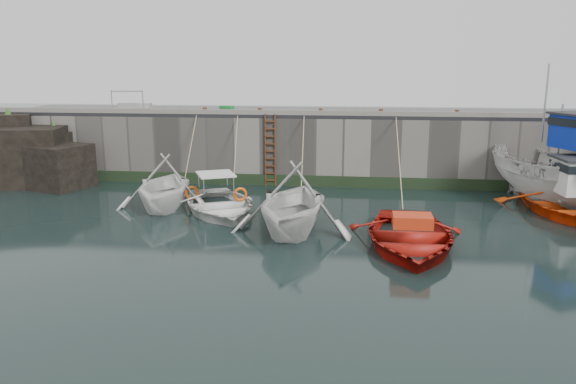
# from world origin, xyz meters

# --- Properties ---
(ground) EXTENTS (120.00, 120.00, 0.00)m
(ground) POSITION_xyz_m (0.00, 0.00, 0.00)
(ground) COLOR black
(ground) RESTS_ON ground
(quay_back) EXTENTS (30.00, 5.00, 3.00)m
(quay_back) POSITION_xyz_m (0.00, 12.50, 1.50)
(quay_back) COLOR slate
(quay_back) RESTS_ON ground
(road_back) EXTENTS (30.00, 5.00, 0.16)m
(road_back) POSITION_xyz_m (0.00, 12.50, 3.08)
(road_back) COLOR black
(road_back) RESTS_ON quay_back
(kerb_back) EXTENTS (30.00, 0.30, 0.20)m
(kerb_back) POSITION_xyz_m (0.00, 10.15, 3.26)
(kerb_back) COLOR slate
(kerb_back) RESTS_ON road_back
(algae_back) EXTENTS (30.00, 0.08, 0.50)m
(algae_back) POSITION_xyz_m (0.00, 9.96, 0.25)
(algae_back) COLOR black
(algae_back) RESTS_ON ground
(rock_outcrop) EXTENTS (5.85, 4.24, 3.41)m
(rock_outcrop) POSITION_xyz_m (-12.92, 9.11, 1.26)
(rock_outcrop) COLOR black
(rock_outcrop) RESTS_ON ground
(ladder) EXTENTS (0.51, 0.08, 3.20)m
(ladder) POSITION_xyz_m (-2.00, 9.91, 1.59)
(ladder) COLOR #3F1E0F
(ladder) RESTS_ON ground
(boat_near_white) EXTENTS (4.32, 4.85, 2.34)m
(boat_near_white) POSITION_xyz_m (-5.39, 5.59, 0.00)
(boat_near_white) COLOR silver
(boat_near_white) RESTS_ON ground
(boat_near_white_rope) EXTENTS (0.04, 3.23, 3.10)m
(boat_near_white_rope) POSITION_xyz_m (-5.39, 9.04, 0.00)
(boat_near_white_rope) COLOR tan
(boat_near_white_rope) RESTS_ON ground
(boat_near_blue) EXTENTS (5.32, 6.03, 1.04)m
(boat_near_blue) POSITION_xyz_m (-3.19, 5.20, 0.00)
(boat_near_blue) COLOR silver
(boat_near_blue) RESTS_ON ground
(boat_near_blue_rope) EXTENTS (0.04, 3.47, 3.10)m
(boat_near_blue_rope) POSITION_xyz_m (-3.19, 8.85, 0.00)
(boat_near_blue_rope) COLOR tan
(boat_near_blue_rope) RESTS_ON ground
(boat_near_blacktrim) EXTENTS (4.53, 5.16, 2.58)m
(boat_near_blacktrim) POSITION_xyz_m (-0.19, 3.04, 0.00)
(boat_near_blacktrim) COLOR silver
(boat_near_blacktrim) RESTS_ON ground
(boat_near_blacktrim_rope) EXTENTS (0.04, 5.16, 3.10)m
(boat_near_blacktrim_rope) POSITION_xyz_m (-0.19, 7.77, 0.00)
(boat_near_blacktrim_rope) COLOR tan
(boat_near_blacktrim_rope) RESTS_ON ground
(boat_near_navy) EXTENTS (3.92, 5.46, 1.12)m
(boat_near_navy) POSITION_xyz_m (3.42, 1.97, 0.00)
(boat_near_navy) COLOR #A3160E
(boat_near_navy) RESTS_ON ground
(boat_near_navy_rope) EXTENTS (0.04, 6.11, 3.10)m
(boat_near_navy_rope) POSITION_xyz_m (3.42, 7.24, 0.00)
(boat_near_navy_rope) COLOR tan
(boat_near_navy_rope) RESTS_ON ground
(boat_far_white) EXTENTS (5.29, 7.45, 5.70)m
(boat_far_white) POSITION_xyz_m (9.52, 7.42, 1.13)
(boat_far_white) COLOR silver
(boat_far_white) RESTS_ON ground
(boat_far_orange) EXTENTS (4.75, 6.29, 4.23)m
(boat_far_orange) POSITION_xyz_m (9.51, 6.51, 0.40)
(boat_far_orange) COLOR #FF4C0D
(boat_far_orange) RESTS_ON ground
(fish_crate) EXTENTS (0.68, 0.51, 0.30)m
(fish_crate) POSITION_xyz_m (-4.18, 11.02, 3.31)
(fish_crate) COLOR #177E2A
(fish_crate) RESTS_ON road_back
(railing) EXTENTS (1.60, 1.05, 1.00)m
(railing) POSITION_xyz_m (-8.75, 11.25, 3.36)
(railing) COLOR #A5A8AD
(railing) RESTS_ON road_back
(bollard_a) EXTENTS (0.18, 0.18, 0.28)m
(bollard_a) POSITION_xyz_m (-5.00, 10.25, 3.30)
(bollard_a) COLOR #3F1E0F
(bollard_a) RESTS_ON road_back
(bollard_b) EXTENTS (0.18, 0.18, 0.28)m
(bollard_b) POSITION_xyz_m (-2.50, 10.25, 3.30)
(bollard_b) COLOR #3F1E0F
(bollard_b) RESTS_ON road_back
(bollard_c) EXTENTS (0.18, 0.18, 0.28)m
(bollard_c) POSITION_xyz_m (0.20, 10.25, 3.30)
(bollard_c) COLOR #3F1E0F
(bollard_c) RESTS_ON road_back
(bollard_d) EXTENTS (0.18, 0.18, 0.28)m
(bollard_d) POSITION_xyz_m (2.80, 10.25, 3.30)
(bollard_d) COLOR #3F1E0F
(bollard_d) RESTS_ON road_back
(bollard_e) EXTENTS (0.18, 0.18, 0.28)m
(bollard_e) POSITION_xyz_m (6.00, 10.25, 3.30)
(bollard_e) COLOR #3F1E0F
(bollard_e) RESTS_ON road_back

